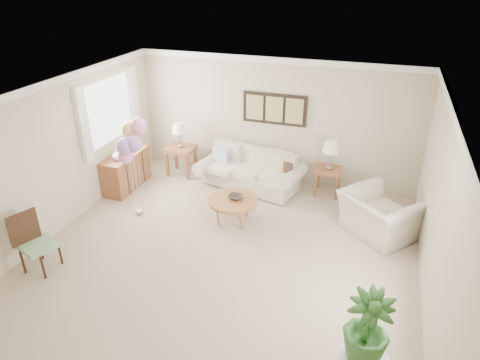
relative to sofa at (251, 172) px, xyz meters
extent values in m
plane|color=tan|center=(0.31, -2.38, -0.31)|extent=(6.00, 6.00, 0.00)
cube|color=#BBB29B|center=(0.31, 0.62, 0.99)|extent=(6.00, 0.04, 2.60)
cube|color=#BBB29B|center=(0.31, -5.38, 0.99)|extent=(6.00, 0.04, 2.60)
cube|color=#BBB29B|center=(-2.69, -2.38, 0.99)|extent=(0.04, 6.00, 2.60)
cube|color=#BBB29B|center=(3.31, -2.38, 0.99)|extent=(0.04, 6.00, 2.60)
cube|color=white|center=(0.31, -2.38, 2.28)|extent=(6.00, 6.00, 0.02)
cube|color=white|center=(0.31, 0.59, 2.23)|extent=(6.00, 0.06, 0.12)
cube|color=white|center=(-2.66, -2.38, 2.23)|extent=(0.06, 6.00, 0.12)
cube|color=white|center=(3.28, -2.38, 2.23)|extent=(0.06, 6.00, 0.12)
cube|color=white|center=(-2.67, -0.88, 1.34)|extent=(0.04, 1.40, 1.20)
cube|color=white|center=(-2.63, -1.73, 1.34)|extent=(0.10, 0.22, 1.40)
cube|color=white|center=(-2.63, -0.03, 1.34)|extent=(0.10, 0.22, 1.40)
cube|color=black|center=(0.31, 0.59, 1.24)|extent=(1.35, 0.04, 0.65)
cube|color=#8C8C59|center=(-0.11, 0.56, 1.24)|extent=(0.36, 0.02, 0.52)
cube|color=#8C8C59|center=(0.31, 0.56, 1.24)|extent=(0.36, 0.02, 0.52)
cube|color=#8C8C59|center=(0.73, 0.56, 1.24)|extent=(0.36, 0.02, 0.52)
cube|color=beige|center=(-0.01, -0.05, -0.12)|extent=(2.09, 1.22, 0.32)
cube|color=beige|center=(-0.01, 0.24, 0.24)|extent=(1.95, 0.62, 0.49)
cylinder|color=beige|center=(-0.94, -0.05, 0.09)|extent=(0.46, 0.84, 0.29)
cylinder|color=beige|center=(0.93, -0.05, 0.09)|extent=(0.46, 0.84, 0.29)
cube|color=beige|center=(-0.57, -0.10, 0.08)|extent=(0.66, 0.74, 0.11)
cube|color=beige|center=(-0.01, -0.10, 0.08)|extent=(0.66, 0.74, 0.11)
cube|color=beige|center=(0.56, -0.10, 0.08)|extent=(0.66, 0.74, 0.11)
cube|color=#A3B9D0|center=(-0.70, 0.05, 0.27)|extent=(0.34, 0.11, 0.34)
cube|color=tan|center=(0.62, 0.05, 0.27)|extent=(0.34, 0.11, 0.34)
cube|color=#3B251C|center=(0.75, -0.01, 0.22)|extent=(0.30, 0.09, 0.30)
cube|color=beige|center=(-0.01, -0.05, -0.30)|extent=(1.78, 0.71, 0.04)
cube|color=brown|center=(-1.64, 0.06, 0.29)|extent=(0.60, 0.54, 0.09)
cube|color=brown|center=(-1.87, -0.16, -0.03)|extent=(0.05, 0.05, 0.56)
cube|color=brown|center=(-1.40, -0.16, -0.03)|extent=(0.05, 0.05, 0.56)
cube|color=brown|center=(-1.87, 0.27, -0.03)|extent=(0.05, 0.05, 0.56)
cube|color=brown|center=(-1.40, 0.27, -0.03)|extent=(0.05, 0.05, 0.56)
cube|color=brown|center=(1.58, 0.18, 0.22)|extent=(0.52, 0.47, 0.08)
cube|color=brown|center=(1.37, -0.01, -0.07)|extent=(0.05, 0.05, 0.49)
cube|color=brown|center=(1.79, -0.01, -0.07)|extent=(0.05, 0.05, 0.49)
cube|color=brown|center=(1.37, 0.36, -0.07)|extent=(0.05, 0.05, 0.49)
cube|color=brown|center=(1.79, 0.36, -0.07)|extent=(0.05, 0.05, 0.49)
cylinder|color=gray|center=(-1.64, 0.06, 0.36)|extent=(0.13, 0.13, 0.06)
cylinder|color=gray|center=(-1.64, 0.06, 0.53)|extent=(0.04, 0.04, 0.28)
cone|color=silver|center=(-1.64, 0.06, 0.78)|extent=(0.32, 0.32, 0.22)
cylinder|color=gray|center=(1.58, 0.18, 0.28)|extent=(0.14, 0.14, 0.06)
cylinder|color=gray|center=(1.58, 0.18, 0.46)|extent=(0.04, 0.04, 0.30)
cone|color=silver|center=(1.58, 0.18, 0.73)|extent=(0.34, 0.34, 0.24)
cylinder|color=olive|center=(0.12, -1.44, 0.12)|extent=(0.91, 0.91, 0.05)
cylinder|color=olive|center=(0.33, -1.23, -0.11)|extent=(0.04, 0.04, 0.41)
cylinder|color=olive|center=(-0.10, -1.23, -0.11)|extent=(0.04, 0.04, 0.41)
cylinder|color=olive|center=(-0.10, -1.66, -0.11)|extent=(0.04, 0.04, 0.41)
cylinder|color=olive|center=(0.33, -1.66, -0.11)|extent=(0.04, 0.04, 0.41)
imported|color=#2F2623|center=(0.15, -1.40, 0.18)|extent=(0.29, 0.29, 0.06)
imported|color=beige|center=(2.62, -1.03, 0.07)|extent=(1.55, 1.54, 0.76)
imported|color=#215018|center=(2.58, -4.35, 0.69)|extent=(0.48, 0.48, 0.84)
cube|color=gray|center=(-2.21, -3.67, 0.11)|extent=(0.60, 0.60, 0.07)
cylinder|color=#341F13|center=(-2.39, -3.85, -0.12)|extent=(0.04, 0.04, 0.39)
cylinder|color=#341F13|center=(-2.02, -3.85, -0.12)|extent=(0.04, 0.04, 0.39)
cylinder|color=#341F13|center=(-2.39, -3.48, -0.12)|extent=(0.04, 0.04, 0.39)
cylinder|color=#341F13|center=(-2.02, -3.48, -0.12)|extent=(0.04, 0.04, 0.39)
cube|color=#341F13|center=(-2.41, -3.67, 0.39)|extent=(0.20, 0.43, 0.51)
cube|color=brown|center=(-2.45, -0.88, 0.06)|extent=(0.45, 1.20, 0.74)
cube|color=#341F13|center=(-2.44, -1.18, 0.06)|extent=(0.46, 0.02, 0.70)
cube|color=#341F13|center=(-2.44, -0.58, 0.06)|extent=(0.46, 0.02, 0.70)
imported|color=silver|center=(-2.43, -1.15, 0.53)|extent=(0.23, 0.23, 0.21)
imported|color=#B8BFB5|center=(-2.43, -0.64, 0.51)|extent=(0.20, 0.20, 0.18)
cube|color=gray|center=(-1.63, -1.79, -0.28)|extent=(0.10, 0.10, 0.08)
ellipsoid|color=#FF89D2|center=(-1.72, -1.86, 0.91)|extent=(0.27, 0.27, 0.31)
cylinder|color=silver|center=(-1.68, -1.82, 0.26)|extent=(0.01, 0.01, 0.99)
ellipsoid|color=#A97ADD|center=(-1.53, -1.85, 1.16)|extent=(0.27, 0.27, 0.31)
cylinder|color=silver|center=(-1.58, -1.82, 0.38)|extent=(0.01, 0.01, 1.24)
ellipsoid|color=#E4B963|center=(-1.70, -1.69, 1.32)|extent=(0.27, 0.27, 0.31)
cylinder|color=silver|center=(-1.67, -1.74, 0.47)|extent=(0.01, 0.01, 1.41)
ellipsoid|color=#FF89D2|center=(-1.50, -1.68, 1.42)|extent=(0.27, 0.27, 0.31)
cylinder|color=silver|center=(-1.57, -1.73, 0.51)|extent=(0.01, 0.01, 1.51)
ellipsoid|color=#A97ADD|center=(-1.67, -1.93, 1.12)|extent=(0.27, 0.27, 0.31)
cylinder|color=silver|center=(-1.65, -1.86, 0.36)|extent=(0.01, 0.01, 1.20)
camera|label=1|loc=(2.39, -7.71, 3.91)|focal=32.00mm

